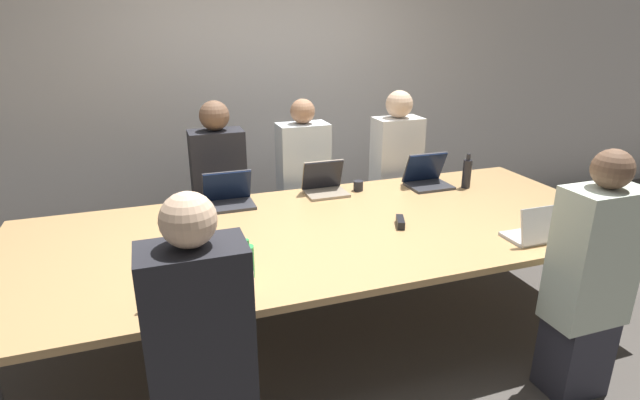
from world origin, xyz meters
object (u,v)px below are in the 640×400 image
laptop_near_left (188,286)px  laptop_far_midleft (229,196)px  person_far_right (395,175)px  laptop_near_right (541,230)px  person_near_left (202,365)px  cup_far_midleft (194,205)px  person_far_midleft (220,195)px  cup_near_left (245,280)px  laptop_far_center (324,184)px  bottle_far_right (467,173)px  cup_far_center (358,186)px  laptop_far_right (427,176)px  stapler (400,222)px  person_far_center (303,186)px  person_near_right (589,283)px  bottle_near_left (247,261)px

laptop_near_left → laptop_far_midleft: 1.24m
person_far_right → laptop_far_midleft: person_far_right is taller
laptop_near_right → laptop_far_midleft: laptop_far_midleft is taller
person_far_right → person_near_left: 2.76m
cup_far_midleft → person_far_midleft: bearing=61.2°
person_far_right → cup_far_midleft: person_far_right is taller
laptop_near_left → cup_near_left: bearing=-178.5°
laptop_far_center → bottle_far_right: bottle_far_right is taller
cup_far_center → laptop_far_right: laptop_far_right is taller
cup_far_center → bottle_far_right: bearing=-14.2°
person_near_left → laptop_far_midleft: size_ratio=4.13×
stapler → person_far_center: bearing=125.6°
laptop_far_midleft → person_far_center: bearing=32.3°
person_near_left → cup_far_midleft: bearing=-95.0°
laptop_far_right → cup_near_left: bearing=-146.1°
cup_far_center → person_far_right: size_ratio=0.05×
person_near_right → cup_far_center: bearing=-68.8°
person_far_right → laptop_near_left: (-1.89, -1.59, 0.11)m
person_far_center → laptop_far_right: size_ratio=4.19×
laptop_near_right → cup_far_midleft: 2.19m
person_far_midleft → person_far_right: bearing=0.6°
laptop_near_right → person_near_right: 0.42m
person_far_right → stapler: (-0.56, -1.13, 0.07)m
laptop_near_left → cup_near_left: size_ratio=3.98×
person_near_right → stapler: 1.08m
laptop_far_center → person_near_left: 1.96m
person_far_center → bottle_far_right: 1.29m
person_near_right → bottle_near_left: (-1.68, 0.53, 0.16)m
laptop_near_right → cup_far_midleft: laptop_near_right is taller
laptop_far_right → person_far_right: 0.49m
bottle_near_left → person_far_center: bearing=62.8°
laptop_far_center → laptop_near_right: bearing=-53.5°
laptop_far_midleft → stapler: (0.95, -0.73, -0.05)m
laptop_near_right → cup_near_left: size_ratio=4.15×
cup_far_center → person_near_right: size_ratio=0.06×
laptop_near_right → person_near_right: person_near_right is taller
person_near_left → laptop_far_midleft: (0.38, 1.60, 0.13)m
person_near_right → bottle_far_right: bearing=-98.1°
person_near_right → cup_near_left: person_near_right is taller
person_near_right → laptop_far_center: bearing=-61.5°
person_far_right → person_near_left: (-1.89, -2.01, -0.02)m
laptop_far_right → laptop_near_left: size_ratio=0.95×
bottle_far_right → bottle_near_left: bearing=-155.6°
laptop_far_center → cup_far_center: bearing=-6.6°
bottle_far_right → person_far_midleft: 1.90m
cup_far_center → cup_near_left: size_ratio=0.87×
bottle_near_left → cup_far_center: bearing=44.8°
person_far_midleft → cup_far_midleft: person_far_midleft is taller
laptop_far_center → cup_far_center: (0.26, -0.03, -0.03)m
person_far_center → person_far_midleft: 0.69m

